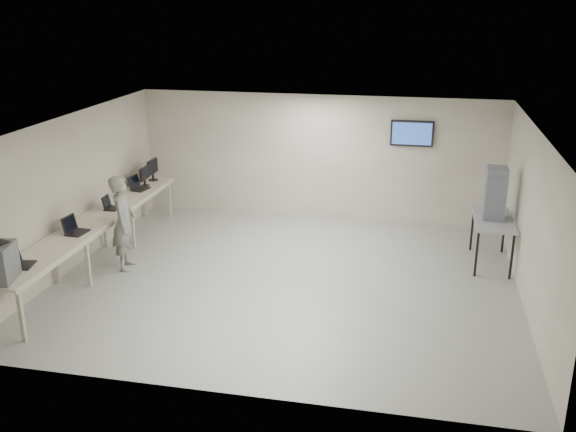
# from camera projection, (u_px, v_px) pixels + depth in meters

# --- Properties ---
(room) EXTENTS (8.01, 7.01, 2.81)m
(room) POSITION_uv_depth(u_px,v_px,m) (288.00, 204.00, 10.98)
(room) COLOR #B4B7A5
(room) RESTS_ON ground
(workbench) EXTENTS (0.76, 6.00, 0.90)m
(workbench) POSITION_uv_depth(u_px,v_px,m) (95.00, 223.00, 11.81)
(workbench) COLOR beige
(workbench) RESTS_ON ground
(laptop_0) EXTENTS (0.37, 0.41, 0.29)m
(laptop_0) POSITION_uv_depth(u_px,v_px,m) (20.00, 261.00, 9.73)
(laptop_0) COLOR black
(laptop_0) RESTS_ON workbench
(laptop_1) EXTENTS (0.35, 0.42, 0.31)m
(laptop_1) POSITION_uv_depth(u_px,v_px,m) (74.00, 229.00, 11.08)
(laptop_1) COLOR black
(laptop_1) RESTS_ON workbench
(laptop_2) EXTENTS (0.28, 0.34, 0.26)m
(laptop_2) POSITION_uv_depth(u_px,v_px,m) (110.00, 205.00, 12.37)
(laptop_2) COLOR black
(laptop_2) RESTS_ON workbench
(laptop_3) EXTENTS (0.37, 0.42, 0.30)m
(laptop_3) POSITION_uv_depth(u_px,v_px,m) (138.00, 186.00, 13.60)
(laptop_3) COLOR black
(laptop_3) RESTS_ON workbench
(monitor_near) EXTENTS (0.19, 0.42, 0.41)m
(monitor_near) POSITION_uv_depth(u_px,v_px,m) (144.00, 175.00, 13.81)
(monitor_near) COLOR black
(monitor_near) RESTS_ON workbench
(monitor_far) EXTENTS (0.21, 0.48, 0.47)m
(monitor_far) POSITION_uv_depth(u_px,v_px,m) (153.00, 168.00, 14.22)
(monitor_far) COLOR black
(monitor_far) RESTS_ON workbench
(soldier) EXTENTS (0.57, 0.73, 1.77)m
(soldier) POSITION_uv_depth(u_px,v_px,m) (124.00, 223.00, 11.66)
(soldier) COLOR gray
(soldier) RESTS_ON ground
(side_table) EXTENTS (0.70, 1.50, 0.90)m
(side_table) POSITION_uv_depth(u_px,v_px,m) (493.00, 222.00, 11.86)
(side_table) COLOR #9E9E9E
(side_table) RESTS_ON ground
(storage_bins) EXTENTS (0.37, 0.41, 0.97)m
(storage_bins) POSITION_uv_depth(u_px,v_px,m) (495.00, 193.00, 11.68)
(storage_bins) COLOR gray
(storage_bins) RESTS_ON side_table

